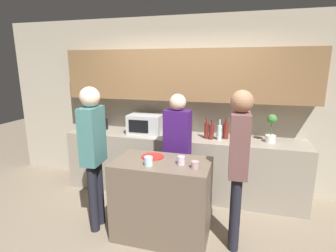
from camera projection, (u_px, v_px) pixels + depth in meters
name	position (u px, v px, depth m)	size (l,w,h in m)	color
ground_plane	(152.00, 249.00, 2.87)	(14.00, 14.00, 0.00)	#7F705B
back_wall	(186.00, 94.00, 4.08)	(6.40, 0.40, 2.70)	#B2A893
back_counter	(181.00, 165.00, 4.07)	(3.60, 0.62, 0.92)	gray
kitchen_island	(162.00, 199.00, 3.03)	(1.08, 0.63, 0.92)	brown
microwave	(146.00, 124.00, 4.10)	(0.52, 0.39, 0.30)	#B7BABC
toaster	(99.00, 124.00, 4.34)	(0.26, 0.16, 0.18)	black
potted_plant	(271.00, 128.00, 3.61)	(0.14, 0.14, 0.39)	silver
bottle_0	(206.00, 130.00, 3.81)	(0.06, 0.06, 0.32)	maroon
bottle_1	(211.00, 132.00, 3.78)	(0.07, 0.07, 0.28)	maroon
bottle_2	(219.00, 132.00, 3.74)	(0.07, 0.07, 0.30)	silver
bottle_3	(226.00, 131.00, 3.81)	(0.09, 0.09, 0.31)	maroon
plate_on_island	(153.00, 157.00, 3.05)	(0.26, 0.26, 0.01)	red
cup_0	(148.00, 161.00, 2.79)	(0.09, 0.09, 0.10)	silver
cup_1	(195.00, 165.00, 2.72)	(0.08, 0.08, 0.08)	#B48F9A
cup_2	(181.00, 160.00, 2.82)	(0.08, 0.08, 0.09)	silver
person_left	(93.00, 147.00, 3.05)	(0.23, 0.35, 1.74)	black
person_center	(177.00, 144.00, 3.44)	(0.35, 0.21, 1.62)	black
person_right	(238.00, 157.00, 2.71)	(0.23, 0.35, 1.73)	black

